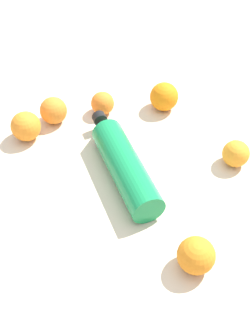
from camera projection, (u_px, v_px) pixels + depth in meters
ground_plane at (110, 176)px, 0.96m from camera, size 2.40×2.40×0.00m
water_bottle at (122, 161)px, 0.94m from camera, size 0.31×0.20×0.07m
orange_0 at (236, 154)px, 0.97m from camera, size 0.06×0.06×0.06m
orange_1 at (196, 255)px, 0.78m from camera, size 0.07×0.07×0.07m
orange_2 at (164, 97)px, 1.10m from camera, size 0.08×0.08×0.08m
orange_3 at (26, 126)px, 1.02m from camera, size 0.07×0.07×0.07m
orange_4 at (53, 111)px, 1.07m from camera, size 0.07×0.07×0.07m
orange_5 at (103, 103)px, 1.09m from camera, size 0.06×0.06×0.06m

